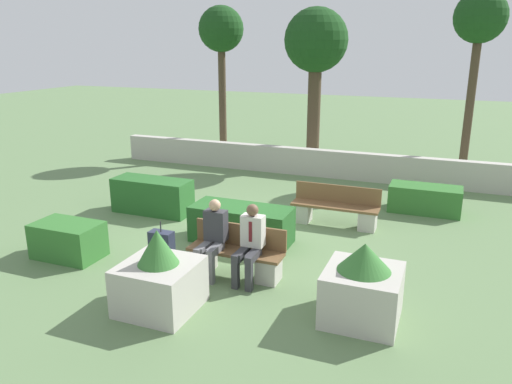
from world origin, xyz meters
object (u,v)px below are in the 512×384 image
(bench_front, at_px, (236,257))
(planter_corner_right, at_px, (159,279))
(tree_leftmost, at_px, (221,34))
(tree_center_left, at_px, (316,45))
(bench_left_side, at_px, (335,210))
(person_seated_man, at_px, (250,240))
(person_seated_woman, at_px, (213,235))
(suitcase, at_px, (162,247))
(planter_corner_left, at_px, (363,287))
(tree_center_right, at_px, (480,24))

(bench_front, height_order, planter_corner_right, planter_corner_right)
(tree_leftmost, relative_size, tree_center_left, 1.02)
(bench_left_side, distance_m, tree_center_left, 6.57)
(bench_left_side, bearing_deg, planter_corner_right, -112.05)
(person_seated_man, bearing_deg, person_seated_woman, 179.99)
(bench_front, xyz_separation_m, suitcase, (-1.49, -0.01, -0.03))
(person_seated_man, height_order, planter_corner_left, person_seated_man)
(tree_center_right, bearing_deg, bench_left_side, -115.27)
(suitcase, xyz_separation_m, tree_center_right, (5.14, 8.66, 4.11))
(bench_left_side, xyz_separation_m, person_seated_woman, (-1.40, -3.23, 0.40))
(bench_left_side, relative_size, tree_leftmost, 0.38)
(planter_corner_left, xyz_separation_m, tree_center_right, (1.36, 9.32, 3.89))
(bench_front, xyz_separation_m, person_seated_woman, (-0.37, -0.14, 0.41))
(suitcase, bearing_deg, planter_corner_right, -58.86)
(bench_front, height_order, person_seated_man, person_seated_man)
(planter_corner_left, distance_m, tree_center_left, 10.10)
(person_seated_man, xyz_separation_m, planter_corner_right, (-0.91, -1.36, -0.25))
(person_seated_woman, distance_m, tree_center_left, 9.01)
(bench_left_side, bearing_deg, person_seated_man, -104.98)
(person_seated_man, xyz_separation_m, tree_center_left, (-1.26, 8.45, 3.08))
(suitcase, height_order, tree_center_right, tree_center_right)
(tree_center_left, xyz_separation_m, tree_center_right, (4.59, 0.34, 0.59))
(bench_front, relative_size, tree_center_left, 0.34)
(person_seated_woman, relative_size, planter_corner_right, 1.05)
(bench_front, distance_m, tree_leftmost, 10.15)
(bench_left_side, xyz_separation_m, person_seated_man, (-0.71, -3.23, 0.40))
(tree_leftmost, height_order, tree_center_left, tree_leftmost)
(person_seated_man, height_order, tree_center_left, tree_center_left)
(person_seated_man, height_order, tree_leftmost, tree_leftmost)
(person_seated_man, bearing_deg, planter_corner_left, -15.21)
(person_seated_woman, distance_m, planter_corner_right, 1.40)
(bench_left_side, xyz_separation_m, tree_leftmost, (-5.23, 5.31, 3.84))
(planter_corner_right, xyz_separation_m, tree_leftmost, (-3.61, 9.90, 3.68))
(tree_leftmost, bearing_deg, tree_center_left, -1.57)
(planter_corner_left, bearing_deg, planter_corner_right, -164.05)
(person_seated_woman, bearing_deg, planter_corner_left, -11.38)
(bench_front, xyz_separation_m, planter_corner_left, (2.30, -0.68, 0.19))
(tree_leftmost, bearing_deg, tree_center_right, 1.84)
(person_seated_woman, relative_size, tree_center_left, 0.27)
(tree_center_right, bearing_deg, bench_front, -112.90)
(bench_front, relative_size, person_seated_woman, 1.27)
(person_seated_woman, xyz_separation_m, tree_center_left, (-0.56, 8.45, 3.08))
(bench_left_side, height_order, person_seated_woman, person_seated_woman)
(person_seated_man, xyz_separation_m, tree_leftmost, (-4.53, 8.53, 3.44))
(planter_corner_right, distance_m, tree_leftmost, 11.16)
(planter_corner_left, xyz_separation_m, suitcase, (-3.79, 0.66, -0.22))
(suitcase, relative_size, tree_center_left, 0.16)
(person_seated_man, distance_m, suitcase, 1.87)
(planter_corner_left, relative_size, tree_leftmost, 0.23)
(bench_left_side, xyz_separation_m, tree_center_right, (2.62, 5.56, 4.07))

